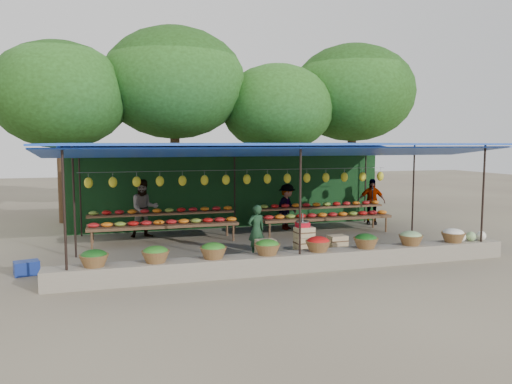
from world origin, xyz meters
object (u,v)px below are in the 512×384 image
object	(u,v)px
crate_counter	(303,245)
blue_crate_front	(152,269)
weighing_scale	(303,224)
vendor_seated	(256,230)
blue_crate_back	(27,268)

from	to	relation	value
crate_counter	blue_crate_front	xyz separation A→B (m)	(-3.72, -0.66, -0.16)
weighing_scale	vendor_seated	xyz separation A→B (m)	(-1.01, 0.60, -0.21)
blue_crate_front	blue_crate_back	world-z (taller)	same
weighing_scale	vendor_seated	world-z (taller)	vendor_seated
blue_crate_front	weighing_scale	bearing A→B (deg)	-8.26
crate_counter	blue_crate_back	size ratio (longest dim) A/B	4.74
weighing_scale	blue_crate_back	size ratio (longest dim) A/B	0.69
blue_crate_front	blue_crate_back	bearing A→B (deg)	142.29
vendor_seated	crate_counter	bearing A→B (deg)	136.89
weighing_scale	blue_crate_front	world-z (taller)	weighing_scale
blue_crate_front	vendor_seated	bearing A→B (deg)	6.71
crate_counter	weighing_scale	world-z (taller)	weighing_scale
weighing_scale	blue_crate_back	xyz separation A→B (m)	(-6.28, 0.24, -0.70)
vendor_seated	blue_crate_front	size ratio (longest dim) A/B	2.57
crate_counter	vendor_seated	distance (m)	1.23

